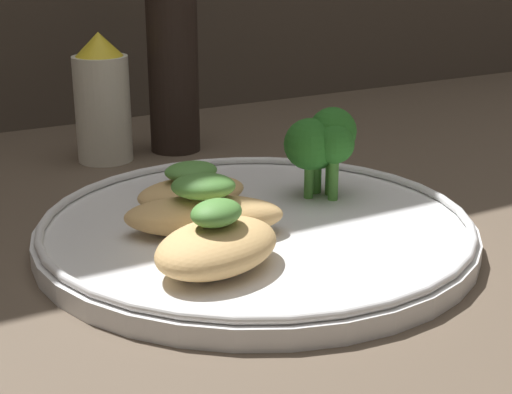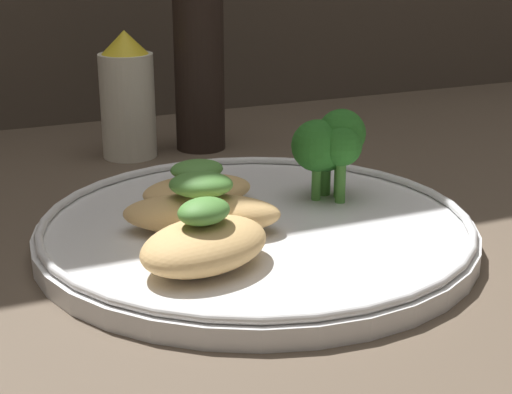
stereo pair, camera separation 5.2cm
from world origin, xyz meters
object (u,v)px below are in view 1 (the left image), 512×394
Objects in this scene: sauce_bottle at (102,100)px; pepper_grinder at (173,61)px; broccoli_bunch at (321,143)px; plate at (256,229)px.

pepper_grinder reaches higher than sauce_bottle.
broccoli_bunch is at bearing -66.46° from sauce_bottle.
sauce_bottle is (-9.77, 22.42, 0.17)cm from broccoli_bunch.
sauce_bottle is 7.99cm from pepper_grinder.
plate is 26.97cm from pepper_grinder.
broccoli_bunch is 0.57× the size of sauce_bottle.
plate is at bearing -101.10° from pepper_grinder.
pepper_grinder is at bearing 96.13° from broccoli_bunch.
pepper_grinder reaches higher than plate.
sauce_bottle is (-2.40, 25.28, 4.86)cm from plate.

